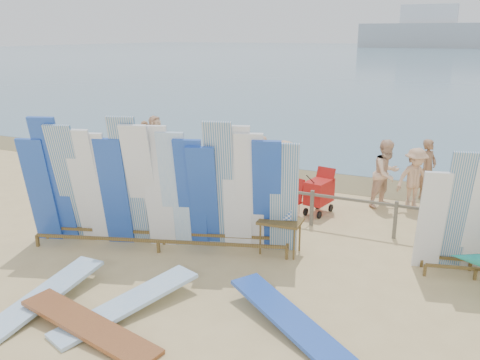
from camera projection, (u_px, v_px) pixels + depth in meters
The scene contains 26 objects.
ground at pixel (179, 257), 10.84m from camera, with size 160.00×160.00×0.00m, color tan.
ocean at pixel (457, 54), 122.48m from camera, with size 320.00×240.00×0.02m, color slate.
wet_sand_strip at pixel (291, 175), 17.12m from camera, with size 40.00×2.60×0.01m, color olive.
distant_ship at pixel (427, 32), 171.20m from camera, with size 45.00×8.00×14.00m.
fence at pixel (238, 191), 13.29m from camera, with size 12.08×0.08×0.90m.
main_surfboard_rack at pixel (158, 191), 10.92m from camera, with size 5.89×2.41×3.00m.
side_surfboard_rack at pixel (480, 221), 9.71m from camera, with size 2.29×1.16×2.55m.
vendor_table at pixel (280, 235), 10.95m from camera, with size 0.95×0.70×1.21m.
flat_board_d at pixel (289, 328), 8.21m from camera, with size 0.56×2.70×0.07m, color #244DB6.
flat_board_b at pixel (128, 313), 8.68m from camera, with size 0.56×2.70×0.07m, color #8FBAE5.
flat_board_c at pixel (90, 334), 8.06m from camera, with size 0.56×2.70×0.07m, color brown.
flat_board_a at pixel (42, 307), 8.84m from camera, with size 0.56×2.70×0.07m, color #8FBAE5.
beach_chair_left at pixel (288, 204), 13.31m from camera, with size 0.80×0.81×0.97m.
beach_chair_right at pixel (280, 194), 14.22m from camera, with size 0.64×0.66×0.90m.
stroller at pixel (319, 196), 13.35m from camera, with size 0.75×0.96×1.19m.
beachgoer_4 at pixel (242, 167), 15.13m from camera, with size 0.90×0.39×1.54m, color #8C6042.
beachgoer_8 at pixel (386, 174), 13.79m from camera, with size 0.91×0.44×1.87m, color beige.
beachgoer_2 at pixel (179, 163), 15.07m from camera, with size 0.88×0.42×1.82m, color beige.
beachgoer_3 at pixel (259, 164), 15.03m from camera, with size 1.13×0.47×1.75m, color tan.
beachgoer_9 at pixel (415, 179), 13.66m from camera, with size 1.08×0.45×1.68m, color tan.
beachgoer_extra_1 at pixel (138, 148), 17.59m from camera, with size 0.92×0.40×1.57m, color #8C6042.
beachgoer_11 at pixel (156, 138), 18.81m from camera, with size 1.59×0.51×1.71m, color beige.
beachgoer_5 at pixel (256, 161), 15.72m from camera, with size 1.47×0.48×1.59m, color beige.
beachgoer_7 at pixel (428, 169), 14.59m from camera, with size 0.62×0.34×1.71m, color #8C6042.
beachgoer_6 at pixel (285, 172), 14.05m from camera, with size 0.88×0.42×1.79m, color tan.
beachgoer_1 at pixel (146, 144), 17.91m from camera, with size 0.61×0.33×1.66m, color #8C6042.
Camera 1 is at (5.36, -8.50, 4.59)m, focal length 38.00 mm.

